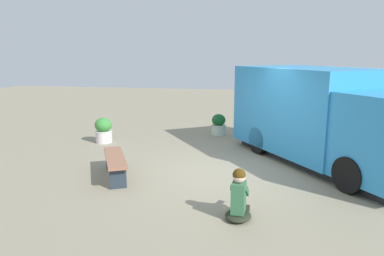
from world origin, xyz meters
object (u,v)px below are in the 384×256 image
(planter_flowering_far, at_px, (104,130))
(food_truck, at_px, (325,118))
(planter_flowering_near, at_px, (219,125))
(person_customer, at_px, (239,199))
(plaza_bench, at_px, (115,161))

(planter_flowering_far, bearing_deg, food_truck, 81.53)
(planter_flowering_near, bearing_deg, person_customer, 9.61)
(planter_flowering_near, height_order, planter_flowering_far, planter_flowering_far)
(food_truck, xyz_separation_m, planter_flowering_near, (-2.75, -3.00, -0.80))
(plaza_bench, bearing_deg, person_customer, 61.05)
(planter_flowering_far, xyz_separation_m, plaza_bench, (3.04, 1.64, -0.03))
(planter_flowering_near, height_order, plaza_bench, planter_flowering_near)
(food_truck, distance_m, plaza_bench, 5.25)
(planter_flowering_far, relative_size, plaza_bench, 0.45)
(person_customer, relative_size, planter_flowering_near, 1.26)
(planter_flowering_near, xyz_separation_m, plaza_bench, (4.85, -1.76, 0.03))
(person_customer, distance_m, planter_flowering_near, 6.51)
(person_customer, bearing_deg, plaza_bench, -118.95)
(planter_flowering_near, distance_m, plaza_bench, 5.16)
(planter_flowering_far, bearing_deg, plaza_bench, 28.27)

